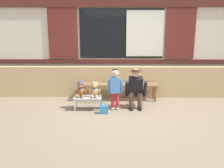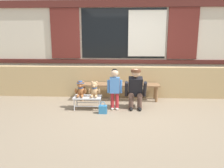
% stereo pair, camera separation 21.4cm
% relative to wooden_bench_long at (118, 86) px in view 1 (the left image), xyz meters
% --- Properties ---
extents(ground_plane, '(60.00, 60.00, 0.00)m').
position_rel_wooden_bench_long_xyz_m(ground_plane, '(0.09, -1.06, -0.37)').
color(ground_plane, '#84725B').
extents(brick_low_wall, '(8.13, 0.25, 0.85)m').
position_rel_wooden_bench_long_xyz_m(brick_low_wall, '(0.09, 0.37, 0.05)').
color(brick_low_wall, tan).
rests_on(brick_low_wall, ground).
extents(shop_facade, '(8.30, 0.26, 3.28)m').
position_rel_wooden_bench_long_xyz_m(shop_facade, '(0.10, 0.88, 1.28)').
color(shop_facade, beige).
rests_on(shop_facade, ground).
extents(wooden_bench_long, '(2.10, 0.40, 0.44)m').
position_rel_wooden_bench_long_xyz_m(wooden_bench_long, '(0.00, 0.00, 0.00)').
color(wooden_bench_long, '#8E6642').
rests_on(wooden_bench_long, ground).
extents(small_display_bench, '(0.64, 0.36, 0.30)m').
position_rel_wooden_bench_long_xyz_m(small_display_bench, '(-0.72, -0.79, -0.11)').
color(small_display_bench, silver).
rests_on(small_display_bench, ground).
extents(teddy_bear_with_hat, '(0.28, 0.27, 0.36)m').
position_rel_wooden_bench_long_xyz_m(teddy_bear_with_hat, '(-0.88, -0.79, 0.10)').
color(teddy_bear_with_hat, '#93562D').
rests_on(teddy_bear_with_hat, small_display_bench).
extents(teddy_bear_plain, '(0.28, 0.26, 0.36)m').
position_rel_wooden_bench_long_xyz_m(teddy_bear_plain, '(-0.56, -0.79, 0.09)').
color(teddy_bear_plain, tan).
rests_on(teddy_bear_plain, small_display_bench).
extents(child_standing, '(0.35, 0.18, 0.96)m').
position_rel_wooden_bench_long_xyz_m(child_standing, '(-0.09, -0.80, 0.22)').
color(child_standing, '#B7282D').
rests_on(child_standing, ground).
extents(adult_crouching, '(0.50, 0.49, 0.95)m').
position_rel_wooden_bench_long_xyz_m(adult_crouching, '(0.40, -0.68, 0.11)').
color(adult_crouching, brown).
rests_on(adult_crouching, ground).
extents(handbag_on_ground, '(0.18, 0.11, 0.27)m').
position_rel_wooden_bench_long_xyz_m(handbag_on_ground, '(-0.34, -1.09, -0.28)').
color(handbag_on_ground, teal).
rests_on(handbag_on_ground, ground).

